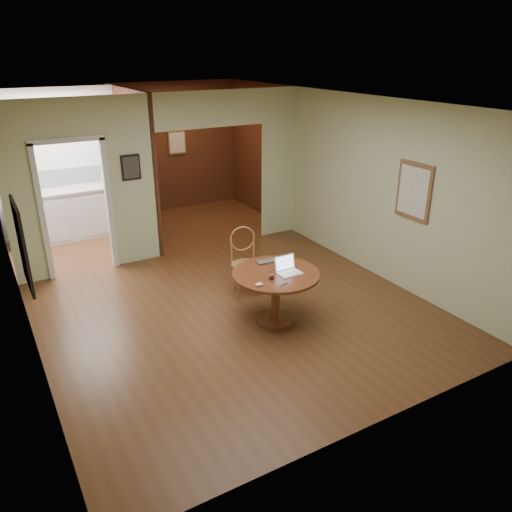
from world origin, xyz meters
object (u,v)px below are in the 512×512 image
dining_table (276,285)px  chair (244,257)px  open_laptop (287,268)px  closed_laptop (269,262)px

dining_table → chair: chair is taller
dining_table → open_laptop: 0.28m
chair → open_laptop: size_ratio=3.32×
chair → dining_table: bearing=-81.9°
chair → closed_laptop: (0.01, -0.68, 0.17)m
dining_table → open_laptop: (0.13, -0.06, 0.24)m
open_laptop → closed_laptop: bearing=97.1°
dining_table → closed_laptop: size_ratio=3.76×
dining_table → chair: (0.08, 0.98, 0.03)m
chair → open_laptop: (0.05, -1.04, 0.21)m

